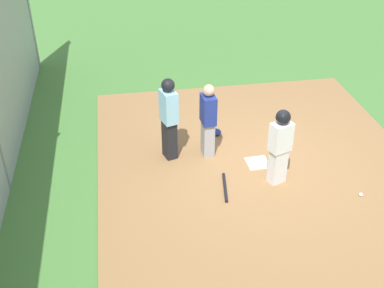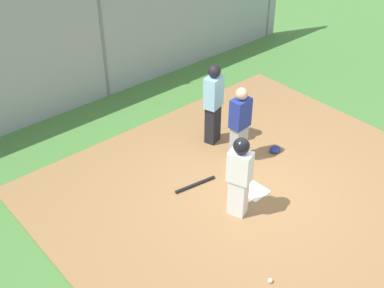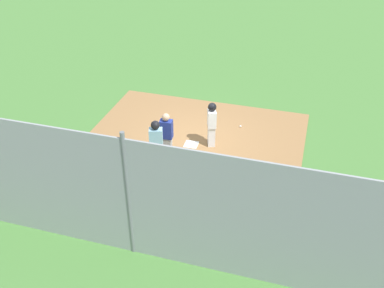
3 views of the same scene
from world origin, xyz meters
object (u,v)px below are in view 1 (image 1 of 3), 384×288
object	(u,v)px
home_plate	(258,163)
runner	(280,143)
catcher	(208,120)
baseball_bat	(225,187)
baseball	(361,195)
catcher_mask	(216,132)
umpire	(169,117)

from	to	relation	value
home_plate	runner	distance (m)	1.08
catcher	runner	world-z (taller)	catcher
baseball_bat	baseball	bearing A→B (deg)	84.16
catcher_mask	home_plate	bearing A→B (deg)	25.58
home_plate	baseball_bat	distance (m)	1.09
baseball_bat	baseball	size ratio (longest dim) A/B	11.38
catcher	runner	size ratio (longest dim) A/B	1.02
umpire	baseball_bat	bearing A→B (deg)	-71.90
runner	baseball	xyz separation A→B (m)	(0.71, 1.40, -0.83)
runner	umpire	bearing A→B (deg)	37.68
baseball	home_plate	bearing A→B (deg)	-130.28
baseball_bat	catcher_mask	xyz separation A→B (m)	(-1.94, 0.25, 0.03)
home_plate	catcher	size ratio (longest dim) A/B	0.28
home_plate	umpire	bearing A→B (deg)	-107.63
umpire	baseball	size ratio (longest dim) A/B	23.67
umpire	catcher	bearing A→B (deg)	-19.65
umpire	runner	size ratio (longest dim) A/B	1.13
runner	baseball	size ratio (longest dim) A/B	20.86
home_plate	runner	bearing A→B (deg)	16.00
home_plate	baseball	world-z (taller)	baseball
home_plate	catcher	xyz separation A→B (m)	(-0.51, -0.94, 0.81)
catcher	baseball	distance (m)	3.22
home_plate	baseball	bearing A→B (deg)	49.72
umpire	runner	bearing A→B (deg)	-48.91
home_plate	runner	world-z (taller)	runner
umpire	runner	distance (m)	2.24
umpire	runner	xyz separation A→B (m)	(1.18, 1.90, -0.06)
catcher	baseball_bat	xyz separation A→B (m)	(1.21, 0.10, -0.79)
catcher	baseball_bat	world-z (taller)	catcher
baseball_bat	baseball	world-z (taller)	baseball
catcher	home_plate	bearing A→B (deg)	-33.28
home_plate	baseball_bat	world-z (taller)	baseball_bat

